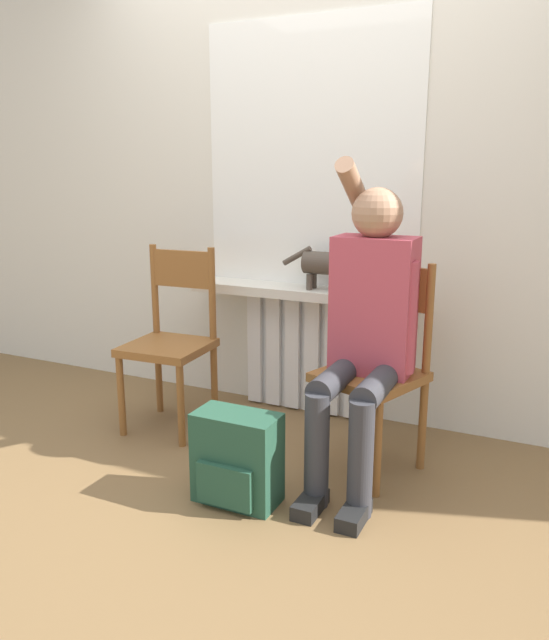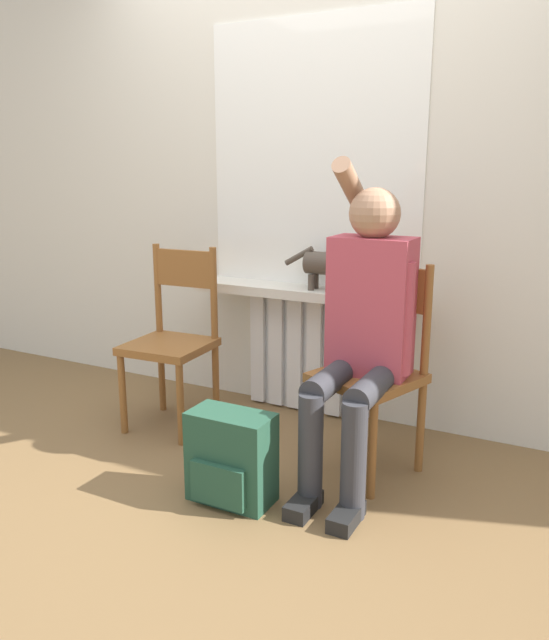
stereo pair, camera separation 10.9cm
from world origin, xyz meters
name	(u,v)px [view 2 (the right image)]	position (x,y,z in m)	size (l,w,h in m)	color
ground_plane	(186,505)	(0.00, 0.00, 0.00)	(12.00, 12.00, 0.00)	brown
wall_with_window	(316,162)	(0.00, 1.23, 1.35)	(7.00, 0.06, 2.70)	silver
radiator	(307,353)	(0.00, 1.15, 0.33)	(0.70, 0.08, 0.66)	white
windowsill	(303,292)	(0.00, 1.09, 0.68)	(1.23, 0.22, 0.05)	silver
window_glass	(313,155)	(0.00, 1.20, 1.38)	(1.18, 0.01, 1.35)	white
chair_left	(173,337)	(-0.53, 0.66, 0.47)	(0.42, 0.42, 0.93)	brown
chair_right	(374,367)	(0.55, 0.66, 0.47)	(0.50, 0.50, 0.93)	brown
person	(364,322)	(0.53, 0.55, 0.70)	(0.36, 0.95, 1.37)	#333338
cat	(333,264)	(0.18, 1.07, 0.84)	(0.45, 0.12, 0.22)	#4C4238
backpack	(231,458)	(0.14, 0.12, 0.18)	(0.34, 0.21, 0.38)	#234C38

